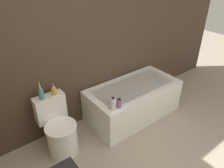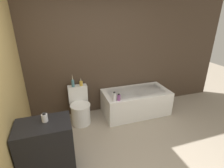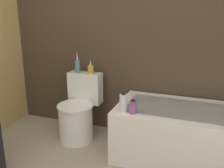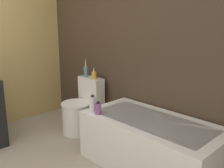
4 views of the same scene
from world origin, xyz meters
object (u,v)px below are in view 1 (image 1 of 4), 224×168
vase_silver (54,90)px  vase_gold (41,93)px  bathtub (133,100)px  shampoo_bottle_tall (113,104)px  toilet (59,131)px  shampoo_bottle_short (119,103)px

vase_silver → vase_gold: bearing=-178.5°
bathtub → shampoo_bottle_tall: 0.76m
toilet → shampoo_bottle_short: 0.85m
vase_silver → shampoo_bottle_short: 0.85m
bathtub → vase_gold: bearing=170.5°
toilet → vase_gold: bearing=114.8°
toilet → vase_gold: size_ratio=2.77×
vase_silver → toilet: bearing=-114.3°
vase_gold → shampoo_bottle_short: bearing=-31.4°
bathtub → toilet: (-1.25, 0.04, 0.03)m
vase_silver → shampoo_bottle_short: size_ratio=1.23×
vase_gold → shampoo_bottle_short: 0.98m
toilet → bathtub: bearing=-1.9°
bathtub → toilet: toilet is taller
vase_gold → shampoo_bottle_tall: bearing=-34.4°
toilet → vase_silver: vase_silver is taller
vase_gold → bathtub: bearing=-9.5°
bathtub → vase_gold: (-1.33, 0.22, 0.56)m
bathtub → shampoo_bottle_tall: size_ratio=7.59×
shampoo_bottle_tall → shampoo_bottle_short: 0.10m
bathtub → vase_silver: vase_silver is taller
toilet → vase_silver: bearing=65.7°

